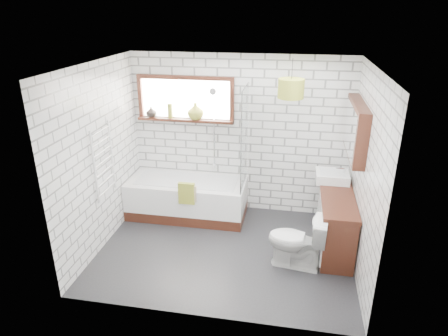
% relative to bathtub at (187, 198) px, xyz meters
% --- Properties ---
extents(floor, '(3.40, 2.60, 0.01)m').
position_rel_bathtub_xyz_m(floor, '(0.77, -0.89, -0.30)').
color(floor, black).
rests_on(floor, ground).
extents(ceiling, '(3.40, 2.60, 0.01)m').
position_rel_bathtub_xyz_m(ceiling, '(0.77, -0.89, 2.21)').
color(ceiling, white).
rests_on(ceiling, ground).
extents(wall_back, '(3.40, 0.01, 2.50)m').
position_rel_bathtub_xyz_m(wall_back, '(0.77, 0.41, 0.95)').
color(wall_back, white).
rests_on(wall_back, ground).
extents(wall_front, '(3.40, 0.01, 2.50)m').
position_rel_bathtub_xyz_m(wall_front, '(0.77, -2.20, 0.95)').
color(wall_front, white).
rests_on(wall_front, ground).
extents(wall_left, '(0.01, 2.60, 2.50)m').
position_rel_bathtub_xyz_m(wall_left, '(-0.94, -0.89, 0.95)').
color(wall_left, white).
rests_on(wall_left, ground).
extents(wall_right, '(0.01, 2.60, 2.50)m').
position_rel_bathtub_xyz_m(wall_right, '(2.47, -0.89, 0.95)').
color(wall_right, white).
rests_on(wall_right, ground).
extents(window, '(1.52, 0.16, 0.68)m').
position_rel_bathtub_xyz_m(window, '(-0.08, 0.37, 1.50)').
color(window, black).
rests_on(window, wall_back).
extents(towel_radiator, '(0.06, 0.52, 1.00)m').
position_rel_bathtub_xyz_m(towel_radiator, '(-0.89, -0.89, 0.90)').
color(towel_radiator, white).
rests_on(towel_radiator, wall_left).
extents(mirror_cabinet, '(0.16, 1.20, 0.70)m').
position_rel_bathtub_xyz_m(mirror_cabinet, '(2.39, -0.29, 1.35)').
color(mirror_cabinet, black).
rests_on(mirror_cabinet, wall_right).
extents(shower_riser, '(0.02, 0.02, 1.30)m').
position_rel_bathtub_xyz_m(shower_riser, '(0.37, 0.37, 1.05)').
color(shower_riser, silver).
rests_on(shower_riser, wall_back).
extents(bathtub, '(1.84, 0.81, 0.60)m').
position_rel_bathtub_xyz_m(bathtub, '(0.00, 0.00, 0.00)').
color(bathtub, white).
rests_on(bathtub, floor).
extents(shower_screen, '(0.02, 0.72, 1.50)m').
position_rel_bathtub_xyz_m(shower_screen, '(0.90, 0.00, 1.05)').
color(shower_screen, white).
rests_on(shower_screen, bathtub).
extents(towel_green, '(0.24, 0.07, 0.33)m').
position_rel_bathtub_xyz_m(towel_green, '(0.11, -0.41, 0.28)').
color(towel_green, olive).
rests_on(towel_green, bathtub).
extents(towel_beige, '(0.19, 0.05, 0.25)m').
position_rel_bathtub_xyz_m(towel_beige, '(0.16, -0.41, 0.28)').
color(towel_beige, tan).
rests_on(towel_beige, bathtub).
extents(vanity, '(0.44, 1.36, 0.78)m').
position_rel_bathtub_xyz_m(vanity, '(2.25, -0.53, 0.09)').
color(vanity, black).
rests_on(vanity, floor).
extents(basin, '(0.46, 0.41, 0.14)m').
position_rel_bathtub_xyz_m(basin, '(2.19, -0.03, 0.55)').
color(basin, white).
rests_on(basin, vanity).
extents(tap, '(0.03, 0.03, 0.15)m').
position_rel_bathtub_xyz_m(tap, '(2.35, -0.03, 0.61)').
color(tap, silver).
rests_on(tap, vanity).
extents(toilet, '(0.50, 0.77, 0.74)m').
position_rel_bathtub_xyz_m(toilet, '(1.73, -1.08, 0.07)').
color(toilet, white).
rests_on(toilet, floor).
extents(vase_olive, '(0.27, 0.27, 0.26)m').
position_rel_bathtub_xyz_m(vase_olive, '(0.08, 0.34, 1.31)').
color(vase_olive, olive).
rests_on(vase_olive, window).
extents(vase_dark, '(0.21, 0.21, 0.17)m').
position_rel_bathtub_xyz_m(vase_dark, '(-0.64, 0.34, 1.27)').
color(vase_dark, black).
rests_on(vase_dark, window).
extents(bottle, '(0.08, 0.08, 0.23)m').
position_rel_bathtub_xyz_m(bottle, '(-0.33, 0.34, 1.29)').
color(bottle, olive).
rests_on(bottle, window).
extents(pendant, '(0.36, 0.36, 0.26)m').
position_rel_bathtub_xyz_m(pendant, '(1.52, -0.05, 1.80)').
color(pendant, olive).
rests_on(pendant, ceiling).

